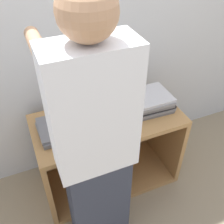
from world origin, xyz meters
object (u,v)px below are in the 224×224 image
Objects in this scene: laptop_stack_right at (149,101)px; person at (95,155)px; laptop_stack_left at (62,128)px; laptop_open at (105,108)px.

person is at bearing -142.13° from laptop_stack_right.
laptop_stack_left is at bearing 180.00° from laptop_stack_right.
person is at bearing -116.20° from laptop_open.
laptop_stack_right is 0.19× the size of person.
laptop_stack_right is at bearing 37.87° from person.
laptop_stack_left is at bearing 100.37° from person.
person is (-0.58, -0.45, 0.13)m from laptop_stack_right.
laptop_stack_left is 0.67m from laptop_stack_right.
laptop_stack_right reaches higher than laptop_stack_left.
laptop_stack_left is 0.49m from person.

